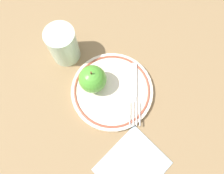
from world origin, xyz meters
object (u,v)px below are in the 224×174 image
at_px(drinking_glass, 64,44).
at_px(fork, 135,91).
at_px(napkin_folded, 132,166).
at_px(apple_red_whole, 93,79).
at_px(plate, 112,90).

bearing_deg(drinking_glass, fork, 96.14).
height_order(fork, napkin_folded, fork).
distance_m(apple_red_whole, drinking_glass, 0.12).
distance_m(fork, drinking_glass, 0.22).
xyz_separation_m(apple_red_whole, drinking_glass, (-0.03, -0.12, 0.00)).
relative_size(plate, drinking_glass, 2.06).
relative_size(fork, napkin_folded, 0.99).
bearing_deg(apple_red_whole, fork, 117.61).
bearing_deg(napkin_folded, fork, -144.75).
bearing_deg(plate, apple_red_whole, -69.77).
height_order(fork, drinking_glass, drinking_glass).
height_order(apple_red_whole, drinking_glass, drinking_glass).
relative_size(plate, napkin_folded, 1.45).
bearing_deg(fork, apple_red_whole, -99.17).
bearing_deg(drinking_glass, apple_red_whole, 77.52).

